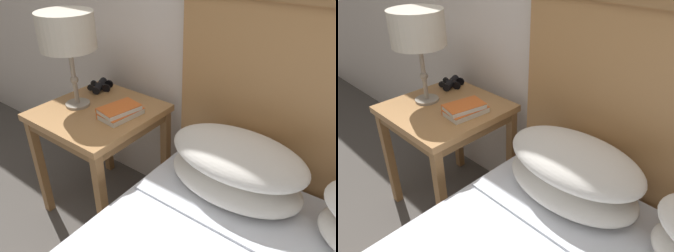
{
  "view_description": "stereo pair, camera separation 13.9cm",
  "coord_description": "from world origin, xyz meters",
  "views": [
    {
      "loc": [
        0.51,
        -0.36,
        1.47
      ],
      "look_at": [
        -0.21,
        0.59,
        0.77
      ],
      "focal_mm": 35.0,
      "sensor_mm": 36.0,
      "label": 1
    },
    {
      "loc": [
        0.62,
        -0.27,
        1.47
      ],
      "look_at": [
        -0.21,
        0.59,
        0.77
      ],
      "focal_mm": 35.0,
      "sensor_mm": 36.0,
      "label": 2
    }
  ],
  "objects": [
    {
      "name": "binoculars_pair",
      "position": [
        -0.9,
        0.83,
        0.69
      ],
      "size": [
        0.16,
        0.16,
        0.05
      ],
      "color": "black",
      "rests_on": "nightstand"
    },
    {
      "name": "book_on_nightstand",
      "position": [
        -0.56,
        0.66,
        0.68
      ],
      "size": [
        0.15,
        0.22,
        0.03
      ],
      "color": "silver",
      "rests_on": "nightstand"
    },
    {
      "name": "nightstand",
      "position": [
        -0.71,
        0.64,
        0.58
      ],
      "size": [
        0.58,
        0.58,
        0.67
      ],
      "color": "#AD7A47",
      "rests_on": "ground_plane"
    },
    {
      "name": "book_stacked_on_top",
      "position": [
        -0.57,
        0.65,
        0.71
      ],
      "size": [
        0.16,
        0.22,
        0.03
      ],
      "color": "silver",
      "rests_on": "book_on_nightstand"
    },
    {
      "name": "table_lamp",
      "position": [
        -0.84,
        0.61,
        1.06
      ],
      "size": [
        0.28,
        0.28,
        0.49
      ],
      "color": "gray",
      "rests_on": "nightstand"
    }
  ]
}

